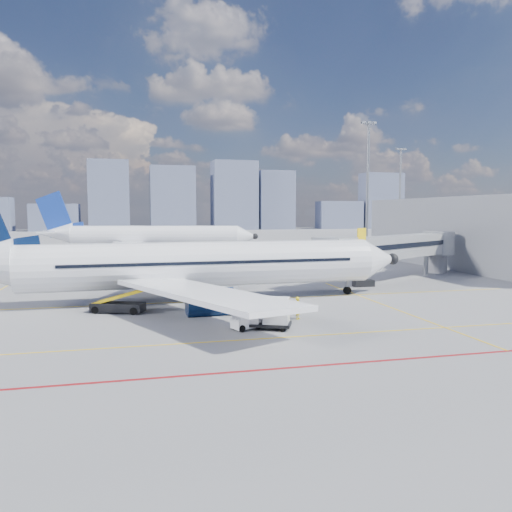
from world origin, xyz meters
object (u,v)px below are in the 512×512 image
at_px(cargo_dolly, 262,312).
at_px(belt_loader, 120,305).
at_px(second_aircraft, 146,237).
at_px(main_aircraft, 184,266).
at_px(ramp_worker, 298,308).
at_px(baggage_tug, 245,320).

height_order(cargo_dolly, belt_loader, belt_loader).
distance_m(second_aircraft, belt_loader, 57.50).
distance_m(main_aircraft, ramp_worker, 12.05).
bearing_deg(main_aircraft, ramp_worker, -52.30).
height_order(belt_loader, ramp_worker, belt_loader).
xyz_separation_m(baggage_tug, belt_loader, (-8.34, 7.90, -0.00)).
xyz_separation_m(second_aircraft, cargo_dolly, (6.31, -65.25, -2.06)).
bearing_deg(belt_loader, second_aircraft, 108.50).
distance_m(second_aircraft, ramp_worker, 63.74).
distance_m(main_aircraft, belt_loader, 6.96).
height_order(baggage_tug, ramp_worker, ramp_worker).
distance_m(baggage_tug, ramp_worker, 5.08).
bearing_deg(ramp_worker, main_aircraft, 76.14).
relative_size(main_aircraft, ramp_worker, 24.72).
bearing_deg(baggage_tug, belt_loader, 112.63).
xyz_separation_m(baggage_tug, cargo_dolly, (1.22, 0.01, 0.53)).
xyz_separation_m(baggage_tug, ramp_worker, (4.54, 2.28, 0.21)).
bearing_deg(cargo_dolly, second_aircraft, 118.66).
bearing_deg(belt_loader, main_aircraft, 54.85).
xyz_separation_m(main_aircraft, second_aircraft, (-2.15, 53.82, -0.00)).
height_order(baggage_tug, cargo_dolly, cargo_dolly).
height_order(baggage_tug, belt_loader, belt_loader).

